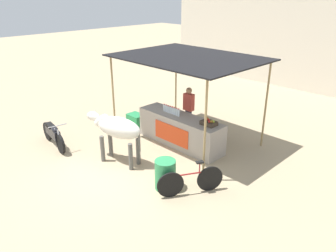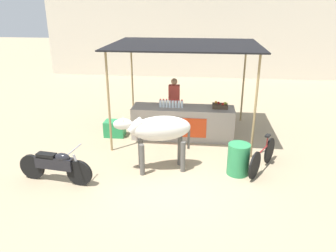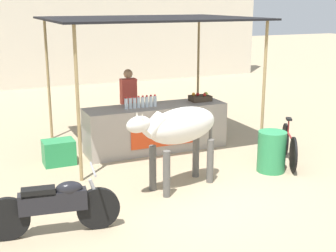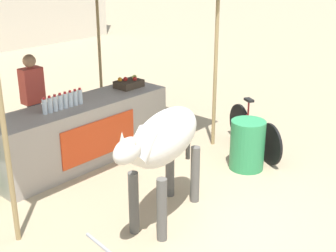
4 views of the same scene
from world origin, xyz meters
name	(u,v)px [view 3 (image 3 of 4)]	position (x,y,z in m)	size (l,w,h in m)	color
ground_plane	(204,185)	(0.00, 0.00, 0.00)	(60.00, 60.00, 0.00)	tan
building_wall_far	(64,2)	(0.00, 10.96, 3.06)	(16.00, 0.50, 6.12)	beige
stall_counter	(156,128)	(0.00, 2.20, 0.48)	(3.00, 0.82, 0.96)	#9E9389
stall_awning	(150,23)	(0.00, 2.50, 2.64)	(4.20, 3.20, 2.75)	black
water_bottle_row	(141,102)	(-0.35, 2.15, 1.07)	(0.70, 0.07, 0.25)	silver
fruit_crate	(200,98)	(1.08, 2.25, 1.03)	(0.44, 0.32, 0.18)	#3F3326
vendor_behind_counter	(129,105)	(-0.34, 2.95, 0.85)	(0.34, 0.22, 1.65)	#383842
cooler_box	(59,152)	(-2.08, 2.10, 0.24)	(0.60, 0.44, 0.48)	#268C4C
water_barrel	(272,152)	(1.46, 0.12, 0.38)	(0.52, 0.52, 0.76)	#2D8C51
cow	(179,129)	(-0.43, 0.10, 1.03)	(1.85, 0.88, 1.44)	silver
motorcycle_parked	(55,205)	(-2.67, -0.73, 0.43)	(1.79, 0.55, 0.90)	black
bicycle_leaning	(289,145)	(2.07, 0.38, 0.35)	(0.84, 1.47, 0.85)	black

